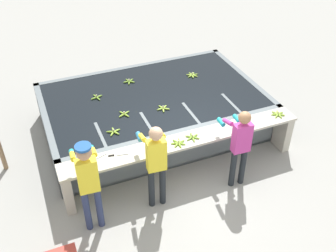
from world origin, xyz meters
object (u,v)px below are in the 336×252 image
(worker_0, at_px, (88,179))
(banana_bunch_floating_3, at_px, (114,132))
(banana_bunch_floating_0, at_px, (129,81))
(knife_0, at_px, (115,155))
(banana_bunch_floating_4, at_px, (192,75))
(worker_1, at_px, (156,159))
(knife_1, at_px, (95,159))
(banana_bunch_floating_2, at_px, (97,97))
(banana_bunch_ledge_0, at_px, (278,114))
(banana_bunch_ledge_2, at_px, (178,143))
(worker_2, at_px, (240,142))
(banana_bunch_floating_5, at_px, (124,114))
(banana_bunch_ledge_1, at_px, (192,137))
(banana_bunch_floating_1, at_px, (163,108))

(worker_0, relative_size, banana_bunch_floating_3, 6.29)
(banana_bunch_floating_0, distance_m, knife_0, 2.53)
(banana_bunch_floating_4, bearing_deg, worker_1, -126.08)
(knife_1, bearing_deg, worker_0, -110.32)
(banana_bunch_floating_0, bearing_deg, banana_bunch_floating_3, -116.59)
(banana_bunch_floating_2, xyz_separation_m, banana_bunch_ledge_0, (3.16, -1.99, 0.00))
(banana_bunch_floating_3, xyz_separation_m, knife_1, (-0.51, -0.62, -0.01))
(banana_bunch_floating_4, distance_m, banana_bunch_ledge_2, 2.54)
(worker_2, xyz_separation_m, banana_bunch_floating_5, (-1.58, 1.76, -0.11))
(knife_0, bearing_deg, banana_bunch_ledge_2, -6.18)
(banana_bunch_ledge_1, bearing_deg, banana_bunch_ledge_0, 0.81)
(banana_bunch_floating_1, relative_size, banana_bunch_ledge_1, 0.98)
(banana_bunch_floating_0, xyz_separation_m, banana_bunch_floating_2, (-0.84, -0.38, 0.00))
(worker_1, bearing_deg, banana_bunch_ledge_2, 35.37)
(worker_0, xyz_separation_m, banana_bunch_floating_3, (0.76, 1.28, -0.21))
(banana_bunch_ledge_1, bearing_deg, banana_bunch_floating_3, 150.93)
(banana_bunch_floating_2, relative_size, knife_0, 0.80)
(banana_bunch_ledge_0, distance_m, knife_1, 3.68)
(banana_bunch_floating_5, bearing_deg, worker_1, -88.78)
(banana_bunch_ledge_0, distance_m, banana_bunch_ledge_2, 2.19)
(worker_1, xyz_separation_m, banana_bunch_floating_2, (-0.39, 2.49, -0.15))
(banana_bunch_floating_5, relative_size, knife_1, 0.79)
(worker_2, height_order, banana_bunch_floating_5, worker_2)
(banana_bunch_floating_2, relative_size, banana_bunch_floating_3, 1.01)
(banana_bunch_floating_5, xyz_separation_m, knife_0, (-0.51, -1.13, -0.01))
(banana_bunch_floating_3, xyz_separation_m, banana_bunch_ledge_1, (1.28, -0.71, 0.00))
(worker_1, bearing_deg, worker_0, -175.52)
(banana_bunch_ledge_2, distance_m, knife_0, 1.14)
(banana_bunch_floating_0, relative_size, banana_bunch_floating_5, 1.04)
(banana_bunch_floating_0, distance_m, banana_bunch_floating_4, 1.46)
(banana_bunch_floating_3, bearing_deg, banana_bunch_floating_0, 63.41)
(banana_bunch_ledge_0, bearing_deg, banana_bunch_floating_3, 167.75)
(banana_bunch_floating_3, relative_size, banana_bunch_ledge_2, 0.98)
(banana_bunch_floating_5, xyz_separation_m, knife_1, (-0.86, -1.10, -0.01))
(banana_bunch_floating_0, relative_size, banana_bunch_floating_3, 1.00)
(worker_1, height_order, banana_bunch_floating_2, worker_1)
(banana_bunch_ledge_2, xyz_separation_m, knife_0, (-1.13, 0.12, -0.01))
(worker_2, distance_m, banana_bunch_floating_5, 2.37)
(banana_bunch_floating_3, relative_size, banana_bunch_floating_4, 0.99)
(banana_bunch_floating_1, relative_size, banana_bunch_floating_4, 0.99)
(banana_bunch_floating_5, xyz_separation_m, banana_bunch_ledge_0, (2.81, -1.17, 0.00))
(banana_bunch_ledge_1, xyz_separation_m, banana_bunch_ledge_2, (-0.31, -0.06, -0.00))
(banana_bunch_floating_2, relative_size, banana_bunch_floating_4, 1.00)
(knife_0, bearing_deg, banana_bunch_ledge_0, -0.68)
(banana_bunch_floating_3, distance_m, knife_0, 0.67)
(banana_bunch_floating_0, distance_m, banana_bunch_ledge_0, 3.32)
(banana_bunch_floating_1, bearing_deg, banana_bunch_ledge_0, -27.73)
(knife_0, bearing_deg, banana_bunch_ledge_1, -2.62)
(banana_bunch_floating_0, xyz_separation_m, banana_bunch_floating_5, (-0.49, -1.20, 0.00))
(banana_bunch_floating_4, bearing_deg, worker_2, -97.30)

